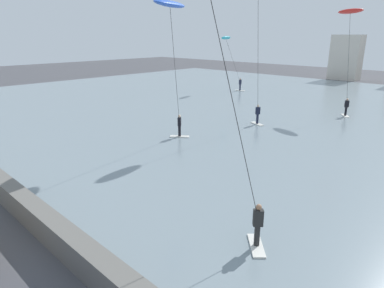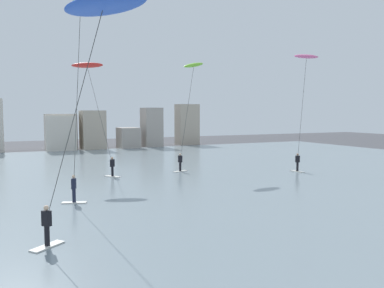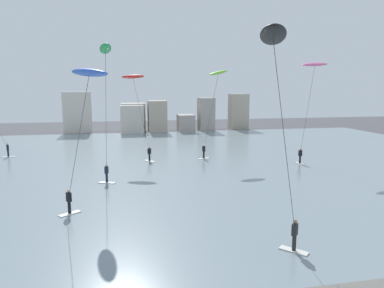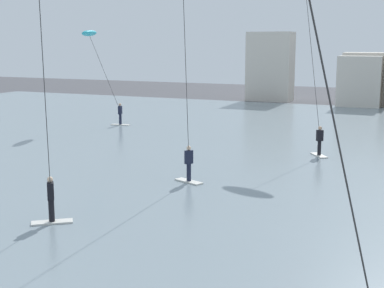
# 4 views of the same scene
# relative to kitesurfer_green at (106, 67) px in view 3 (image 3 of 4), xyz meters

# --- Properties ---
(water_bay) EXTENTS (84.00, 52.00, 0.10)m
(water_bay) POSITION_rel_kitesurfer_green_xyz_m (2.94, 8.66, -9.58)
(water_bay) COLOR gray
(water_bay) RESTS_ON ground
(far_shore_buildings) EXTENTS (34.40, 5.77, 7.30)m
(far_shore_buildings) POSITION_rel_kitesurfer_green_xyz_m (6.82, 36.48, -6.69)
(far_shore_buildings) COLOR beige
(far_shore_buildings) RESTS_ON ground
(kitesurfer_green) EXTENTS (1.70, 3.36, 11.35)m
(kitesurfer_green) POSITION_rel_kitesurfer_green_xyz_m (0.00, 0.00, 0.00)
(kitesurfer_green) COLOR silver
(kitesurfer_green) RESTS_ON water_bay
(kitesurfer_blue) EXTENTS (3.98, 5.01, 9.14)m
(kitesurfer_blue) POSITION_rel_kitesurfer_green_xyz_m (-0.64, -7.97, -1.26)
(kitesurfer_blue) COLOR silver
(kitesurfer_blue) RESTS_ON water_bay
(kitesurfer_red) EXTENTS (3.41, 3.37, 9.48)m
(kitesurfer_red) POSITION_rel_kitesurfer_green_xyz_m (2.60, 11.10, -1.57)
(kitesurfer_red) COLOR silver
(kitesurfer_red) RESTS_ON water_bay
(kitesurfer_lime) EXTENTS (4.04, 2.58, 10.09)m
(kitesurfer_lime) POSITION_rel_kitesurfer_green_xyz_m (11.69, 10.78, -1.12)
(kitesurfer_lime) COLOR silver
(kitesurfer_lime) RESTS_ON water_bay
(kitesurfer_black) EXTENTS (3.82, 3.50, 10.49)m
(kitesurfer_black) POSITION_rel_kitesurfer_green_xyz_m (7.51, -14.25, -0.27)
(kitesurfer_black) COLOR silver
(kitesurfer_black) RESTS_ON water_bay
(kitesurfer_pink) EXTENTS (3.80, 2.77, 10.75)m
(kitesurfer_pink) POSITION_rel_kitesurfer_green_xyz_m (21.10, 6.28, -0.03)
(kitesurfer_pink) COLOR silver
(kitesurfer_pink) RESTS_ON water_bay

